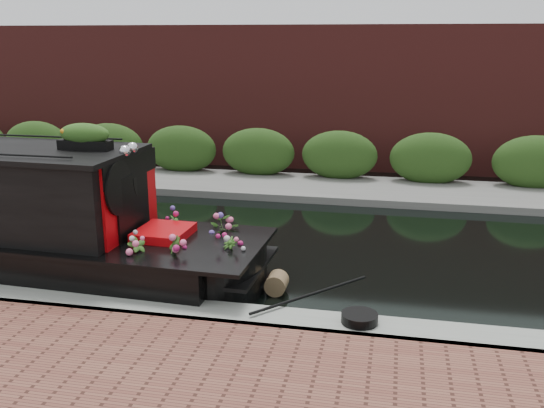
# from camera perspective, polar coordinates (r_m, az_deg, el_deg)

# --- Properties ---
(ground) EXTENTS (80.00, 80.00, 0.00)m
(ground) POSITION_cam_1_polar(r_m,az_deg,el_deg) (11.38, -6.77, -3.49)
(ground) COLOR black
(ground) RESTS_ON ground
(near_bank_coping) EXTENTS (40.00, 0.60, 0.50)m
(near_bank_coping) POSITION_cam_1_polar(r_m,az_deg,el_deg) (8.55, -13.84, -10.48)
(near_bank_coping) COLOR gray
(near_bank_coping) RESTS_ON ground
(far_bank_path) EXTENTS (40.00, 2.40, 0.34)m
(far_bank_path) POSITION_cam_1_polar(r_m,az_deg,el_deg) (15.25, -1.81, 1.52)
(far_bank_path) COLOR slate
(far_bank_path) RESTS_ON ground
(far_hedge) EXTENTS (40.00, 1.10, 2.80)m
(far_hedge) POSITION_cam_1_polar(r_m,az_deg,el_deg) (16.11, -1.06, 2.28)
(far_hedge) COLOR #264517
(far_hedge) RESTS_ON ground
(far_brick_wall) EXTENTS (40.00, 1.00, 8.00)m
(far_brick_wall) POSITION_cam_1_polar(r_m,az_deg,el_deg) (18.11, 0.42, 3.76)
(far_brick_wall) COLOR maroon
(far_brick_wall) RESTS_ON ground
(rope_fender) EXTENTS (0.32, 0.34, 0.32)m
(rope_fender) POSITION_cam_1_polar(r_m,az_deg,el_deg) (9.03, 0.45, -7.45)
(rope_fender) COLOR brown
(rope_fender) RESTS_ON ground
(coiled_mooring_rope) EXTENTS (0.46, 0.46, 0.12)m
(coiled_mooring_rope) POSITION_cam_1_polar(r_m,az_deg,el_deg) (7.71, 8.24, -10.58)
(coiled_mooring_rope) COLOR black
(coiled_mooring_rope) RESTS_ON near_bank_coping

